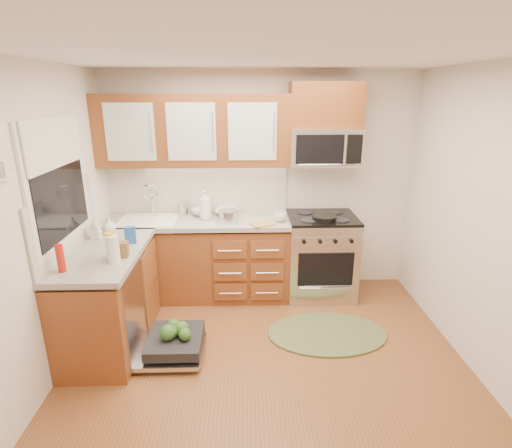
{
  "coord_description": "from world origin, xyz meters",
  "views": [
    {
      "loc": [
        -0.18,
        -2.79,
        2.27
      ],
      "look_at": [
        -0.08,
        0.85,
        1.06
      ],
      "focal_mm": 28.0,
      "sensor_mm": 36.0,
      "label": 1
    }
  ],
  "objects_px": {
    "dishwasher": "(171,345)",
    "bowl_a": "(227,212)",
    "skillet": "(324,218)",
    "paper_towel_roll": "(113,249)",
    "cutting_board": "(263,224)",
    "stock_pot": "(229,216)",
    "bowl_b": "(202,212)",
    "sink": "(149,231)",
    "rug": "(327,333)",
    "cup": "(280,217)",
    "upper_cabinets": "(194,131)",
    "range": "(320,256)",
    "microwave": "(324,147)"
  },
  "relations": [
    {
      "from": "dishwasher",
      "to": "bowl_a",
      "type": "bearing_deg",
      "value": 70.1
    },
    {
      "from": "skillet",
      "to": "paper_towel_roll",
      "type": "height_order",
      "value": "paper_towel_roll"
    },
    {
      "from": "skillet",
      "to": "cutting_board",
      "type": "height_order",
      "value": "skillet"
    },
    {
      "from": "bowl_a",
      "to": "stock_pot",
      "type": "bearing_deg",
      "value": -83.36
    },
    {
      "from": "bowl_b",
      "to": "cutting_board",
      "type": "bearing_deg",
      "value": -28.97
    },
    {
      "from": "sink",
      "to": "cutting_board",
      "type": "distance_m",
      "value": 1.28
    },
    {
      "from": "stock_pot",
      "to": "skillet",
      "type": "bearing_deg",
      "value": -2.42
    },
    {
      "from": "skillet",
      "to": "paper_towel_roll",
      "type": "bearing_deg",
      "value": -152.59
    },
    {
      "from": "bowl_a",
      "to": "bowl_b",
      "type": "height_order",
      "value": "bowl_b"
    },
    {
      "from": "rug",
      "to": "cup",
      "type": "relative_size",
      "value": 8.49
    },
    {
      "from": "upper_cabinets",
      "to": "cutting_board",
      "type": "relative_size",
      "value": 8.18
    },
    {
      "from": "cutting_board",
      "to": "cup",
      "type": "height_order",
      "value": "cup"
    },
    {
      "from": "rug",
      "to": "sink",
      "type": "bearing_deg",
      "value": 155.44
    },
    {
      "from": "sink",
      "to": "skillet",
      "type": "height_order",
      "value": "skillet"
    },
    {
      "from": "cutting_board",
      "to": "bowl_b",
      "type": "bearing_deg",
      "value": 151.03
    },
    {
      "from": "paper_towel_roll",
      "to": "cup",
      "type": "xyz_separation_m",
      "value": [
        1.47,
        1.05,
        -0.06
      ]
    },
    {
      "from": "paper_towel_roll",
      "to": "skillet",
      "type": "bearing_deg",
      "value": 27.41
    },
    {
      "from": "dishwasher",
      "to": "rug",
      "type": "distance_m",
      "value": 1.5
    },
    {
      "from": "skillet",
      "to": "bowl_b",
      "type": "height_order",
      "value": "same"
    },
    {
      "from": "skillet",
      "to": "bowl_b",
      "type": "distance_m",
      "value": 1.39
    },
    {
      "from": "sink",
      "to": "cutting_board",
      "type": "bearing_deg",
      "value": -9.04
    },
    {
      "from": "cup",
      "to": "cutting_board",
      "type": "bearing_deg",
      "value": -149.99
    },
    {
      "from": "upper_cabinets",
      "to": "paper_towel_roll",
      "type": "distance_m",
      "value": 1.63
    },
    {
      "from": "upper_cabinets",
      "to": "rug",
      "type": "relative_size",
      "value": 1.76
    },
    {
      "from": "skillet",
      "to": "bowl_b",
      "type": "relative_size",
      "value": 1.1
    },
    {
      "from": "skillet",
      "to": "bowl_a",
      "type": "xyz_separation_m",
      "value": [
        -1.06,
        0.31,
        -0.02
      ]
    },
    {
      "from": "range",
      "to": "bowl_a",
      "type": "distance_m",
      "value": 1.19
    },
    {
      "from": "stock_pot",
      "to": "cutting_board",
      "type": "height_order",
      "value": "stock_pot"
    },
    {
      "from": "sink",
      "to": "upper_cabinets",
      "type": "bearing_deg",
      "value": 16.45
    },
    {
      "from": "range",
      "to": "paper_towel_roll",
      "type": "distance_m",
      "value": 2.33
    },
    {
      "from": "sink",
      "to": "cup",
      "type": "bearing_deg",
      "value": -3.49
    },
    {
      "from": "cutting_board",
      "to": "bowl_a",
      "type": "distance_m",
      "value": 0.55
    },
    {
      "from": "upper_cabinets",
      "to": "skillet",
      "type": "bearing_deg",
      "value": -11.36
    },
    {
      "from": "upper_cabinets",
      "to": "sink",
      "type": "bearing_deg",
      "value": -163.55
    },
    {
      "from": "sink",
      "to": "stock_pot",
      "type": "height_order",
      "value": "stock_pot"
    },
    {
      "from": "cutting_board",
      "to": "sink",
      "type": "bearing_deg",
      "value": 170.96
    },
    {
      "from": "bowl_a",
      "to": "sink",
      "type": "bearing_deg",
      "value": -168.19
    },
    {
      "from": "skillet",
      "to": "bowl_a",
      "type": "distance_m",
      "value": 1.1
    },
    {
      "from": "sink",
      "to": "stock_pot",
      "type": "bearing_deg",
      "value": -5.26
    },
    {
      "from": "upper_cabinets",
      "to": "microwave",
      "type": "relative_size",
      "value": 2.7
    },
    {
      "from": "sink",
      "to": "rug",
      "type": "distance_m",
      "value": 2.19
    },
    {
      "from": "upper_cabinets",
      "to": "cutting_board",
      "type": "distance_m",
      "value": 1.24
    },
    {
      "from": "sink",
      "to": "bowl_b",
      "type": "relative_size",
      "value": 2.58
    },
    {
      "from": "paper_towel_roll",
      "to": "bowl_a",
      "type": "height_order",
      "value": "paper_towel_roll"
    },
    {
      "from": "upper_cabinets",
      "to": "bowl_a",
      "type": "distance_m",
      "value": 0.98
    },
    {
      "from": "upper_cabinets",
      "to": "cutting_board",
      "type": "bearing_deg",
      "value": -25.88
    },
    {
      "from": "skillet",
      "to": "cutting_board",
      "type": "bearing_deg",
      "value": -173.62
    },
    {
      "from": "rug",
      "to": "skillet",
      "type": "height_order",
      "value": "skillet"
    },
    {
      "from": "range",
      "to": "stock_pot",
      "type": "relative_size",
      "value": 4.36
    },
    {
      "from": "range",
      "to": "stock_pot",
      "type": "height_order",
      "value": "stock_pot"
    }
  ]
}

